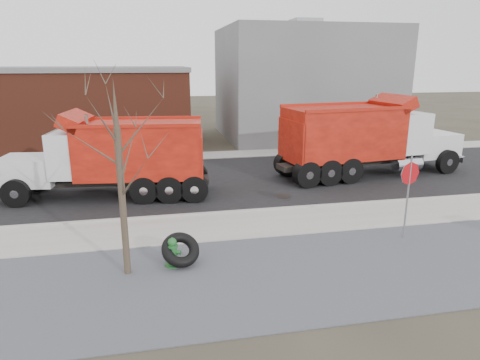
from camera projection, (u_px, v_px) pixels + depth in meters
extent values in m
plane|color=#383328|center=(227.00, 229.00, 14.71)|extent=(120.00, 120.00, 0.00)
cube|color=slate|center=(250.00, 278.00, 11.40)|extent=(60.00, 5.00, 0.03)
cube|color=#9E9B93|center=(226.00, 226.00, 14.93)|extent=(60.00, 2.50, 0.06)
cube|color=#9E9B93|center=(220.00, 213.00, 16.15)|extent=(60.00, 0.15, 0.11)
cube|color=black|center=(205.00, 181.00, 20.65)|extent=(60.00, 9.40, 0.02)
cube|color=#9E9B93|center=(194.00, 156.00, 26.03)|extent=(60.00, 2.00, 0.06)
cube|color=gray|center=(303.00, 83.00, 32.37)|extent=(12.00, 10.00, 8.00)
cube|color=maroon|center=(34.00, 110.00, 28.17)|extent=(20.00, 8.00, 5.00)
cube|color=gray|center=(28.00, 69.00, 27.46)|extent=(20.20, 8.20, 0.30)
cylinder|color=#382D23|center=(123.00, 204.00, 11.10)|extent=(0.18, 0.18, 4.00)
cone|color=#382D23|center=(115.00, 103.00, 10.41)|extent=(0.14, 0.14, 1.20)
cylinder|color=#286B2E|center=(173.00, 265.00, 12.06)|extent=(0.46, 0.46, 0.06)
cylinder|color=#286B2E|center=(173.00, 255.00, 11.97)|extent=(0.24, 0.24, 0.63)
cylinder|color=#286B2E|center=(172.00, 246.00, 11.90)|extent=(0.31, 0.31, 0.05)
sphere|color=#286B2E|center=(172.00, 242.00, 11.87)|extent=(0.25, 0.25, 0.25)
cylinder|color=#286B2E|center=(172.00, 239.00, 11.84)|extent=(0.05, 0.05, 0.06)
cylinder|color=#286B2E|center=(166.00, 252.00, 11.97)|extent=(0.16, 0.15, 0.11)
cylinder|color=#286B2E|center=(179.00, 252.00, 11.92)|extent=(0.16, 0.15, 0.11)
cylinder|color=#286B2E|center=(171.00, 255.00, 11.78)|extent=(0.19, 0.17, 0.16)
torus|color=black|center=(181.00, 250.00, 12.00)|extent=(1.30, 1.25, 0.92)
cylinder|color=gray|center=(407.00, 197.00, 13.65)|extent=(0.06, 0.06, 2.78)
cylinder|color=#B70D13|center=(410.00, 173.00, 13.44)|extent=(0.74, 0.21, 0.75)
cube|color=black|center=(366.00, 161.00, 21.67)|extent=(9.53, 2.22, 0.24)
cube|color=silver|center=(429.00, 144.00, 22.73)|extent=(2.71, 2.47, 1.22)
cube|color=silver|center=(445.00, 143.00, 23.07)|extent=(0.32, 1.93, 1.11)
cube|color=silver|center=(401.00, 131.00, 21.92)|extent=(2.10, 2.77, 2.00)
cube|color=black|center=(414.00, 120.00, 22.01)|extent=(0.34, 2.21, 0.89)
cube|color=red|center=(343.00, 133.00, 20.81)|extent=(5.85, 3.37, 2.44)
cylinder|color=silver|center=(375.00, 120.00, 22.48)|extent=(0.17, 0.17, 2.66)
cylinder|color=black|center=(415.00, 153.00, 24.08)|extent=(1.25, 0.49, 1.22)
cylinder|color=black|center=(447.00, 162.00, 21.89)|extent=(1.25, 0.49, 1.22)
cylinder|color=black|center=(307.00, 162.00, 21.79)|extent=(1.25, 0.49, 1.22)
cylinder|color=black|center=(328.00, 172.00, 19.85)|extent=(1.25, 0.49, 1.22)
cube|color=black|center=(111.00, 181.00, 18.10)|extent=(8.33, 1.87, 0.22)
cube|color=silver|center=(30.00, 170.00, 17.70)|extent=(2.45, 2.23, 1.12)
cube|color=silver|center=(3.00, 171.00, 17.62)|extent=(0.27, 1.77, 1.01)
cube|color=silver|center=(75.00, 153.00, 17.66)|extent=(1.89, 2.51, 1.83)
cube|color=black|center=(55.00, 141.00, 17.47)|extent=(0.29, 2.02, 0.81)
cube|color=red|center=(140.00, 149.00, 17.84)|extent=(5.32, 3.02, 2.23)
cylinder|color=silver|center=(89.00, 146.00, 16.68)|extent=(0.16, 0.16, 2.43)
cylinder|color=black|center=(16.00, 193.00, 16.81)|extent=(1.14, 0.43, 1.12)
cylinder|color=black|center=(37.00, 179.00, 18.91)|extent=(1.14, 0.43, 1.12)
cylinder|color=black|center=(170.00, 189.00, 17.39)|extent=(1.14, 0.43, 1.12)
cylinder|color=black|center=(173.00, 177.00, 19.26)|extent=(1.14, 0.43, 1.12)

